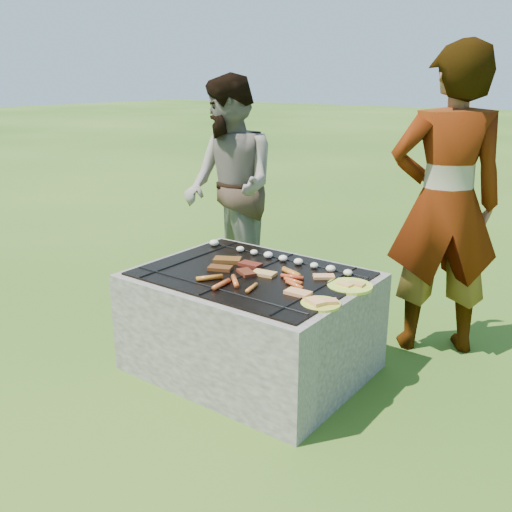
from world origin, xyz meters
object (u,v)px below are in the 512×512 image
Objects in this scene: bystander at (229,188)px; plate_far at (350,286)px; fire_pit at (251,325)px; cook at (445,204)px; plate_near at (321,303)px.

plate_far is at bearing 1.41° from bystander.
cook is at bearing 50.72° from fire_pit.
cook is at bearing 79.10° from plate_near.
plate_near is at bearing -90.06° from plate_far.
plate_far is 1.56× the size of plate_near.
cook reaches higher than fire_pit.
plate_far is 0.17× the size of cook.
fire_pit is 0.67m from plate_far.
cook is (0.21, 0.79, 0.34)m from plate_far.
cook is (0.21, 1.11, 0.34)m from plate_near.
cook is (0.77, 0.95, 0.67)m from fire_pit.
plate_far is at bearing 89.94° from plate_near.
cook is 1.69m from bystander.
bystander is at bearing 152.24° from plate_far.
bystander is (-1.68, -0.02, -0.09)m from cook.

